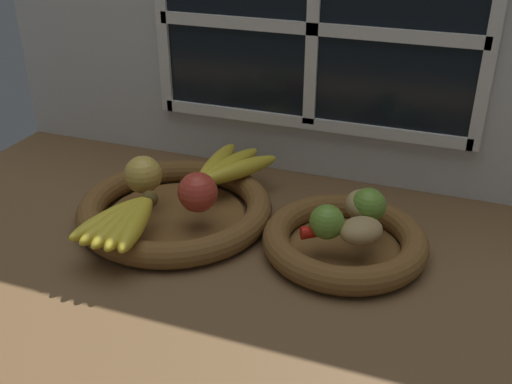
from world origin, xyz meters
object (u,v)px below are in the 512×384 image
apple_golden_left (143,175)px  banana_bunch_back (227,167)px  lime_near (327,222)px  chili_pepper (342,229)px  potato_small (361,230)px  apple_red_right (198,192)px  banana_bunch_front (124,221)px  lime_far (368,206)px  potato_back (363,206)px  fruit_bowl_left (175,209)px  fruit_bowl_right (345,241)px

apple_golden_left → banana_bunch_back: size_ratio=0.35×
lime_near → chili_pepper: lime_near is taller
potato_small → apple_red_right: bearing=179.3°
apple_red_right → potato_small: apple_red_right is taller
banana_bunch_front → potato_small: size_ratio=2.54×
lime_near → lime_far: 9.04cm
potato_back → lime_near: size_ratio=1.23×
potato_small → chili_pepper: 3.47cm
apple_red_right → lime_near: size_ratio=1.24×
fruit_bowl_left → banana_bunch_back: 13.87cm
apple_golden_left → lime_near: 35.79cm
lime_far → banana_bunch_front: bearing=-156.2°
fruit_bowl_right → apple_red_right: 26.49cm
potato_back → chili_pepper: bearing=-108.3°
banana_bunch_back → potato_small: bearing=-27.2°
banana_bunch_back → potato_back: size_ratio=2.83×
banana_bunch_front → potato_small: 38.69cm
banana_bunch_front → lime_far: size_ratio=3.09×
lime_near → chili_pepper: bearing=32.6°
banana_bunch_back → lime_near: bearing=-33.3°
fruit_bowl_left → banana_bunch_front: (-2.64, -12.77, 4.15)cm
apple_golden_left → lime_near: apple_golden_left is taller
apple_golden_left → lime_far: 41.01cm
lime_near → chili_pepper: 3.15cm
fruit_bowl_left → banana_bunch_front: banana_bunch_front is taller
potato_small → lime_near: bearing=-173.3°
potato_back → lime_near: (-4.33, -7.82, 0.29)cm
fruit_bowl_right → apple_golden_left: bearing=179.7°
banana_bunch_front → potato_back: 40.07cm
apple_golden_left → lime_far: size_ratio=1.16×
fruit_bowl_left → chili_pepper: (31.54, -2.25, 3.58)cm
banana_bunch_front → banana_bunch_back: size_ratio=0.94×
apple_red_right → potato_small: 28.74cm
fruit_bowl_right → lime_far: size_ratio=4.63×
fruit_bowl_right → potato_small: (3.02, -3.02, 4.47)cm
banana_bunch_back → potato_back: 29.31cm
lime_far → banana_bunch_back: bearing=164.0°
lime_far → chili_pepper: bearing=-117.5°
fruit_bowl_left → banana_bunch_front: size_ratio=1.93×
banana_bunch_back → banana_bunch_front: bearing=-108.1°
apple_golden_left → potato_back: 40.11cm
fruit_bowl_left → potato_small: (34.80, -3.02, 4.49)cm
apple_golden_left → potato_small: apple_golden_left is taller
fruit_bowl_right → chili_pepper: 4.22cm
chili_pepper → fruit_bowl_right: bearing=54.3°
fruit_bowl_left → apple_golden_left: bearing=178.1°
apple_red_right → lime_near: apple_red_right is taller
banana_bunch_back → lime_far: 30.38cm
potato_small → lime_near: lime_near is taller
fruit_bowl_right → banana_bunch_front: (-34.42, -12.77, 4.13)cm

